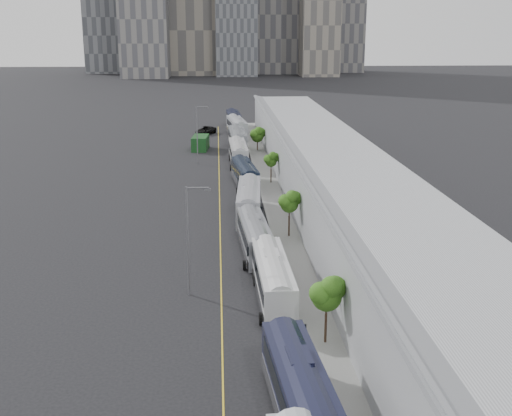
{
  "coord_description": "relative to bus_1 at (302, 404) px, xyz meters",
  "views": [
    {
      "loc": [
        -1.55,
        -12.35,
        21.2
      ],
      "look_at": [
        2.36,
        53.42,
        3.0
      ],
      "focal_mm": 45.0,
      "sensor_mm": 36.0,
      "label": 1
    }
  ],
  "objects": [
    {
      "name": "bus_6",
      "position": [
        -1.09,
        72.95,
        0.0
      ],
      "size": [
        2.89,
        13.01,
        3.79
      ],
      "rotation": [
        0.0,
        0.0,
        0.02
      ],
      "color": "silver",
      "rests_on": "ground"
    },
    {
      "name": "bus_4",
      "position": [
        -0.84,
        41.91,
        0.04
      ],
      "size": [
        3.55,
        13.39,
        3.87
      ],
      "rotation": [
        0.0,
        0.0,
        -0.07
      ],
      "color": "#9B9DA4",
      "rests_on": "ground"
    },
    {
      "name": "bus_5",
      "position": [
        -0.69,
        57.4,
        -0.12
      ],
      "size": [
        3.56,
        12.18,
        3.51
      ],
      "rotation": [
        0.0,
        0.0,
        0.1
      ],
      "color": "black",
      "rests_on": "ground"
    },
    {
      "name": "bus_7",
      "position": [
        -0.81,
        86.17,
        0.09
      ],
      "size": [
        3.09,
        13.7,
        3.99
      ],
      "rotation": [
        0.0,
        0.0,
        0.02
      ],
      "color": "slate",
      "rests_on": "ground"
    },
    {
      "name": "tree_1",
      "position": [
        2.96,
        9.94,
        2.28
      ],
      "size": [
        2.12,
        2.12,
        4.96
      ],
      "color": "black",
      "rests_on": "ground"
    },
    {
      "name": "bus_8",
      "position": [
        -0.42,
        101.45,
        0.1
      ],
      "size": [
        4.12,
        13.97,
        4.02
      ],
      "rotation": [
        0.0,
        0.0,
        0.1
      ],
      "color": "#AAADB4",
      "rests_on": "ground"
    },
    {
      "name": "sidewalk",
      "position": [
        6.22,
        36.74,
        -1.54
      ],
      "size": [
        10.0,
        170.0,
        0.12
      ],
      "primitive_type": "cube",
      "color": "gray",
      "rests_on": "ground"
    },
    {
      "name": "bus_2",
      "position": [
        -0.11,
        17.7,
        -0.06
      ],
      "size": [
        2.8,
        12.53,
        3.65
      ],
      "rotation": [
        0.0,
        0.0,
        0.02
      ],
      "color": "silver",
      "rests_on": "ground"
    },
    {
      "name": "lane_line",
      "position": [
        -4.28,
        36.74,
        -1.59
      ],
      "size": [
        0.12,
        160.0,
        0.02
      ],
      "primitive_type": "cube",
      "color": "gold",
      "rests_on": "ground"
    },
    {
      "name": "suv",
      "position": [
        -6.96,
        105.78,
        -0.77
      ],
      "size": [
        4.91,
        6.53,
        1.65
      ],
      "primitive_type": "imported",
      "rotation": [
        0.0,
        0.0,
        -0.42
      ],
      "color": "black",
      "rests_on": "ground"
    },
    {
      "name": "bus_3",
      "position": [
        -0.92,
        29.03,
        -0.12
      ],
      "size": [
        3.1,
        12.12,
        3.51
      ],
      "rotation": [
        0.0,
        0.0,
        0.06
      ],
      "color": "slate",
      "rests_on": "ground"
    },
    {
      "name": "depot",
      "position": [
        10.21,
        36.74,
        1.92
      ],
      "size": [
        12.45,
        160.4,
        7.2
      ],
      "color": "gray",
      "rests_on": "ground"
    },
    {
      "name": "tree_4",
      "position": [
        2.82,
        85.44,
        1.54
      ],
      "size": [
        2.39,
        2.39,
        4.34
      ],
      "color": "black",
      "rests_on": "ground"
    },
    {
      "name": "tree_3",
      "position": [
        3.18,
        59.33,
        1.85
      ],
      "size": [
        1.67,
        1.67,
        4.33
      ],
      "color": "black",
      "rests_on": "ground"
    },
    {
      "name": "bus_9",
      "position": [
        -0.77,
        113.85,
        0.02
      ],
      "size": [
        3.24,
        13.2,
        3.83
      ],
      "rotation": [
        0.0,
        0.0,
        0.05
      ],
      "color": "black",
      "rests_on": "ground"
    },
    {
      "name": "shipping_container",
      "position": [
        -7.62,
        87.15,
        -0.32
      ],
      "size": [
        3.26,
        6.42,
        2.56
      ],
      "primitive_type": "cube",
      "rotation": [
        0.0,
        0.0,
        -0.09
      ],
      "color": "#113915",
      "rests_on": "ground"
    },
    {
      "name": "street_lamp_far",
      "position": [
        -7.58,
        73.72,
        3.88
      ],
      "size": [
        2.04,
        0.22,
        9.55
      ],
      "color": "#59595E",
      "rests_on": "ground"
    },
    {
      "name": "bus_1",
      "position": [
        0.0,
        0.0,
        0.0
      ],
      "size": [
        3.54,
        13.1,
        3.78
      ],
      "rotation": [
        0.0,
        0.0,
        0.07
      ],
      "color": "black",
      "rests_on": "ground"
    },
    {
      "name": "street_lamp_near",
      "position": [
        -6.76,
        19.21,
        3.73
      ],
      "size": [
        2.04,
        0.22,
        9.26
      ],
      "color": "#59595E",
      "rests_on": "ground"
    },
    {
      "name": "tree_2",
      "position": [
        3.04,
        34.27,
        2.33
      ],
      "size": [
        1.94,
        1.94,
        4.93
      ],
      "color": "black",
      "rests_on": "ground"
    }
  ]
}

